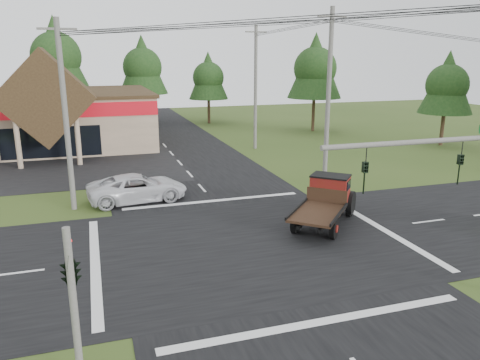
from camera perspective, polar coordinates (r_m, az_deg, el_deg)
name	(u,v)px	position (r m, az deg, el deg)	size (l,w,h in m)	color
ground	(251,244)	(22.11, 1.33, -7.82)	(120.00, 120.00, 0.00)	#34491A
road_ns	(251,244)	(22.11, 1.33, -7.80)	(12.00, 120.00, 0.02)	black
road_ew	(251,244)	(22.11, 1.33, -7.79)	(120.00, 12.00, 0.02)	black
traffic_signal_corner	(69,257)	(12.98, -20.09, -8.81)	(0.53, 2.48, 4.40)	#595651
utility_pole_nw	(65,115)	(27.48, -20.51, 7.39)	(2.00, 0.30, 10.50)	#595651
utility_pole_ne	(328,98)	(31.09, 10.71, 9.76)	(2.00, 0.30, 11.50)	#595651
utility_pole_n	(256,87)	(43.89, 1.91, 11.25)	(2.00, 0.30, 11.20)	#595651
tree_row_c	(56,54)	(60.36, -21.54, 14.09)	(7.28, 7.28, 13.13)	#332316
tree_row_d	(142,65)	(61.64, -11.82, 13.53)	(6.16, 6.16, 11.11)	#332316
tree_row_e	(208,76)	(61.11, -3.89, 12.53)	(5.04, 5.04, 9.09)	#332316
tree_side_ne	(315,66)	(55.12, 9.15, 13.53)	(6.16, 6.16, 11.11)	#332316
tree_side_e_near	(447,83)	(49.64, 23.95, 10.77)	(5.04, 5.04, 9.09)	#332316
antique_flatbed_truck	(324,202)	(24.52, 10.21, -2.69)	(2.24, 5.87, 2.45)	#60180D
white_pickup	(138,188)	(28.92, -12.38, -0.93)	(2.72, 5.90, 1.64)	silver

